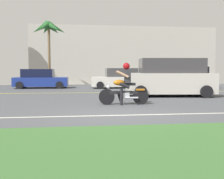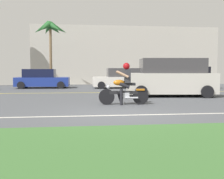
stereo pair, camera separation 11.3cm
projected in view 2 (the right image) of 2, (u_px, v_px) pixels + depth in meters
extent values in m
cube|color=#4C4F54|center=(110.00, 103.00, 11.86)|extent=(56.00, 30.00, 0.04)
cube|color=#3D6B33|center=(154.00, 148.00, 4.83)|extent=(56.00, 3.80, 0.06)
cube|color=silver|center=(122.00, 115.00, 8.52)|extent=(50.40, 0.12, 0.01)
cube|color=yellow|center=(101.00, 92.00, 17.21)|extent=(50.40, 0.12, 0.01)
cylinder|color=black|center=(107.00, 97.00, 11.12)|extent=(0.65, 0.13, 0.64)
cylinder|color=black|center=(141.00, 97.00, 11.21)|extent=(0.65, 0.13, 0.64)
cylinder|color=#B7BAC1|center=(109.00, 90.00, 11.11)|extent=(0.29, 0.07, 0.56)
cube|color=black|center=(124.00, 93.00, 11.15)|extent=(1.18, 0.17, 0.13)
cube|color=#B7BAC1|center=(125.00, 96.00, 11.16)|extent=(0.35, 0.23, 0.26)
ellipsoid|color=#B76614|center=(119.00, 83.00, 11.11)|extent=(0.47, 0.26, 0.24)
cube|color=black|center=(129.00, 84.00, 11.14)|extent=(0.53, 0.26, 0.11)
cube|color=#B76614|center=(140.00, 90.00, 11.18)|extent=(0.35, 0.19, 0.06)
cylinder|color=#B7BAC1|center=(111.00, 84.00, 11.09)|extent=(0.08, 0.67, 0.04)
sphere|color=#B7BAC1|center=(108.00, 87.00, 11.09)|extent=(0.15, 0.15, 0.15)
cylinder|color=#B7BAC1|center=(131.00, 98.00, 11.05)|extent=(0.54, 0.10, 0.08)
cube|color=#2D2D33|center=(127.00, 76.00, 11.11)|extent=(0.25, 0.36, 0.54)
sphere|color=maroon|center=(126.00, 66.00, 11.08)|extent=(0.28, 0.28, 0.28)
cylinder|color=black|center=(124.00, 85.00, 11.24)|extent=(0.44, 0.16, 0.27)
cylinder|color=black|center=(125.00, 86.00, 11.02)|extent=(0.44, 0.16, 0.27)
cylinder|color=black|center=(121.00, 97.00, 11.01)|extent=(0.12, 0.12, 0.66)
cylinder|color=black|center=(120.00, 97.00, 11.28)|extent=(0.22, 0.13, 0.36)
cylinder|color=tan|center=(122.00, 74.00, 11.31)|extent=(0.49, 0.12, 0.30)
cylinder|color=tan|center=(123.00, 74.00, 10.88)|extent=(0.49, 0.12, 0.30)
cube|color=beige|center=(170.00, 83.00, 14.78)|extent=(4.83, 2.51, 1.07)
cube|color=#3B3A3D|center=(172.00, 66.00, 14.71)|extent=(3.51, 2.08, 0.78)
cylinder|color=black|center=(195.00, 89.00, 15.81)|extent=(0.66, 0.29, 0.64)
cylinder|color=black|center=(137.00, 89.00, 15.79)|extent=(0.66, 0.29, 0.64)
cylinder|color=black|center=(207.00, 92.00, 13.82)|extent=(0.66, 0.29, 0.64)
cylinder|color=black|center=(141.00, 92.00, 13.80)|extent=(0.66, 0.29, 0.64)
cylinder|color=black|center=(214.00, 82.00, 14.79)|extent=(0.26, 0.59, 0.58)
cube|color=navy|center=(43.00, 82.00, 21.60)|extent=(4.17, 1.95, 0.70)
cube|color=black|center=(40.00, 73.00, 21.53)|extent=(2.43, 1.65, 0.64)
cylinder|color=black|center=(21.00, 85.00, 20.57)|extent=(0.56, 0.20, 0.56)
cylinder|color=black|center=(61.00, 85.00, 20.83)|extent=(0.56, 0.20, 0.56)
cylinder|color=black|center=(26.00, 84.00, 22.39)|extent=(0.56, 0.20, 0.56)
cylinder|color=black|center=(63.00, 84.00, 22.66)|extent=(0.56, 0.20, 0.56)
cube|color=white|center=(119.00, 81.00, 21.52)|extent=(4.16, 1.65, 0.74)
cube|color=#444346|center=(123.00, 72.00, 21.50)|extent=(2.41, 1.42, 0.68)
cylinder|color=black|center=(136.00, 84.00, 22.53)|extent=(0.56, 0.18, 0.56)
cylinder|color=black|center=(100.00, 84.00, 22.18)|extent=(0.56, 0.18, 0.56)
cylinder|color=black|center=(140.00, 85.00, 20.90)|extent=(0.56, 0.18, 0.56)
cylinder|color=black|center=(101.00, 85.00, 20.55)|extent=(0.56, 0.18, 0.56)
cube|color=#232328|center=(188.00, 81.00, 21.38)|extent=(4.34, 2.05, 0.80)
cube|color=black|center=(191.00, 71.00, 21.37)|extent=(2.54, 1.70, 0.73)
cylinder|color=black|center=(200.00, 84.00, 22.56)|extent=(0.57, 0.21, 0.56)
cylinder|color=black|center=(165.00, 84.00, 22.05)|extent=(0.57, 0.21, 0.56)
cylinder|color=black|center=(212.00, 85.00, 20.75)|extent=(0.57, 0.21, 0.56)
cylinder|color=black|center=(174.00, 85.00, 20.24)|extent=(0.57, 0.21, 0.56)
cylinder|color=brown|center=(51.00, 57.00, 23.55)|extent=(0.22, 0.22, 5.17)
sphere|color=#235B28|center=(50.00, 26.00, 23.37)|extent=(0.58, 0.58, 0.58)
cone|color=#235B28|center=(58.00, 29.00, 23.57)|extent=(1.66, 0.80, 1.14)
cone|color=#235B28|center=(55.00, 29.00, 23.99)|extent=(1.30, 1.64, 1.04)
cone|color=#235B28|center=(48.00, 29.00, 23.95)|extent=(1.16, 1.67, 1.11)
cone|color=#235B28|center=(42.00, 28.00, 23.21)|extent=(1.61, 0.74, 1.29)
cone|color=#235B28|center=(45.00, 27.00, 22.76)|extent=(1.27, 1.64, 1.19)
cone|color=#235B28|center=(55.00, 27.00, 22.93)|extent=(1.46, 1.55, 1.12)
cube|color=#BCB7AD|center=(124.00, 56.00, 29.91)|extent=(19.43, 4.00, 5.93)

